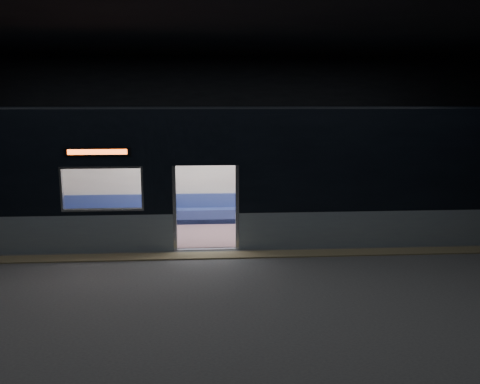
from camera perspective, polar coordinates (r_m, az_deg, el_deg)
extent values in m
cube|color=#47494C|center=(11.31, -3.76, -8.07)|extent=(24.00, 14.00, 0.01)
cube|color=black|center=(10.80, -4.09, 17.84)|extent=(24.00, 14.00, 0.04)
cube|color=black|center=(17.73, -3.93, 6.98)|extent=(24.00, 0.04, 5.00)
cube|color=black|center=(3.90, -3.86, -6.04)|extent=(24.00, 0.04, 5.00)
cube|color=#8C7F59|center=(11.83, -3.77, -7.13)|extent=(22.80, 0.50, 0.03)
cube|color=#889BA2|center=(13.12, 17.94, -3.87)|extent=(8.30, 0.12, 0.90)
cube|color=black|center=(12.83, 18.35, 3.07)|extent=(8.30, 0.12, 2.30)
cube|color=black|center=(11.82, -3.93, 5.78)|extent=(1.40, 0.12, 1.15)
cube|color=#B7BABC|center=(12.08, -7.34, -1.85)|extent=(0.08, 0.14, 2.05)
cube|color=#B7BABC|center=(12.08, -0.32, -1.77)|extent=(0.08, 0.14, 2.05)
cube|color=black|center=(12.02, -15.71, 4.36)|extent=(1.50, 0.04, 0.18)
cube|color=#FF5619|center=(12.01, -15.72, 4.36)|extent=(1.34, 0.03, 0.12)
cube|color=#BBB4AB|center=(14.80, -3.88, 2.76)|extent=(18.00, 0.12, 3.20)
cube|color=black|center=(13.22, -3.97, 9.11)|extent=(18.00, 3.00, 0.15)
cube|color=#846064|center=(13.70, -3.79, -4.63)|extent=(17.76, 2.76, 0.04)
cube|color=#BBB4AB|center=(13.28, -3.91, 5.12)|extent=(17.76, 2.76, 0.10)
cube|color=navy|center=(14.73, -3.81, -2.64)|extent=(11.00, 0.48, 0.41)
cube|color=navy|center=(14.83, -3.83, -0.95)|extent=(11.00, 0.10, 0.40)
cube|color=#835F66|center=(13.02, -18.53, -4.96)|extent=(4.40, 0.48, 0.41)
cube|color=#835F66|center=(13.01, 10.95, -4.60)|extent=(4.40, 0.48, 0.41)
cylinder|color=silver|center=(12.37, -8.25, -0.90)|extent=(0.04, 0.04, 2.26)
cylinder|color=silver|center=(14.59, -7.59, 0.87)|extent=(0.04, 0.04, 2.26)
cylinder|color=silver|center=(12.37, 0.56, -0.79)|extent=(0.04, 0.04, 2.26)
cylinder|color=silver|center=(14.59, -0.12, 0.96)|extent=(0.04, 0.04, 2.26)
cylinder|color=silver|center=(14.40, -3.90, 3.95)|extent=(11.00, 0.03, 0.03)
cube|color=black|center=(15.00, 11.90, -1.48)|extent=(0.18, 0.49, 0.17)
cube|color=black|center=(15.06, 12.71, -1.46)|extent=(0.18, 0.49, 0.17)
cylinder|color=black|center=(14.84, 12.09, -2.71)|extent=(0.12, 0.12, 0.43)
cylinder|color=black|center=(14.91, 12.91, -2.69)|extent=(0.12, 0.12, 0.43)
cube|color=#D06AA0|center=(15.21, 12.09, -1.23)|extent=(0.42, 0.23, 0.21)
cylinder|color=#D06AA0|center=(15.17, 12.12, 0.15)|extent=(0.43, 0.43, 0.55)
sphere|color=tan|center=(15.09, 12.19, 1.59)|extent=(0.22, 0.22, 0.22)
sphere|color=black|center=(15.12, 12.16, 1.77)|extent=(0.23, 0.23, 0.23)
cube|color=black|center=(14.92, 12.37, -0.92)|extent=(0.39, 0.36, 0.16)
cube|color=white|center=(15.37, 12.78, 2.34)|extent=(1.00, 0.03, 0.65)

